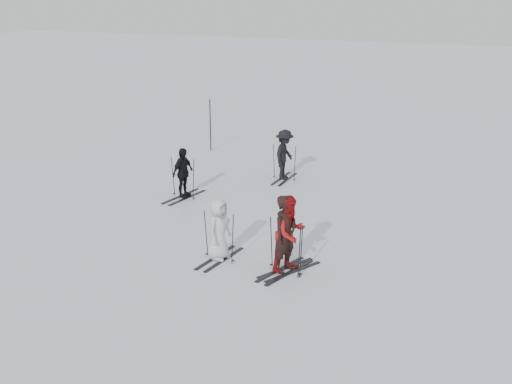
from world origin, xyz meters
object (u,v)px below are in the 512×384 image
skier_red (290,234)px  piste_marker (210,125)px  skier_grey (219,230)px  skier_uphill_far (284,155)px  skier_uphill_left (183,173)px  skier_near_dark (285,235)px

skier_red → piste_marker: (-6.84, 9.46, 0.12)m
skier_grey → piste_marker: 10.76m
skier_red → skier_uphill_far: (-2.70, 6.87, -0.06)m
skier_uphill_far → piste_marker: (-4.14, 2.59, 0.18)m
skier_uphill_left → skier_uphill_far: size_ratio=0.92×
skier_near_dark → skier_uphill_left: skier_near_dark is taller
skier_uphill_left → skier_red: bearing=-117.8°
skier_near_dark → skier_uphill_left: bearing=68.4°
piste_marker → skier_grey: bearing=-62.1°
skier_near_dark → skier_grey: bearing=105.5°
skier_red → skier_uphill_left: (-4.94, 3.80, -0.13)m
skier_grey → piste_marker: size_ratio=0.74×
skier_grey → skier_uphill_far: skier_uphill_far is taller
skier_uphill_left → piste_marker: size_ratio=0.76×
skier_grey → piste_marker: (-5.04, 9.51, 0.27)m
skier_grey → skier_uphill_left: skier_uphill_left is taller
skier_grey → skier_uphill_far: 6.97m
skier_near_dark → skier_red: (0.07, 0.09, -0.01)m
skier_uphill_far → piste_marker: piste_marker is taller
piste_marker → skier_uphill_left: bearing=-71.5°
skier_near_dark → skier_uphill_left: (-4.87, 3.89, -0.13)m
skier_grey → skier_uphill_left: 4.96m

